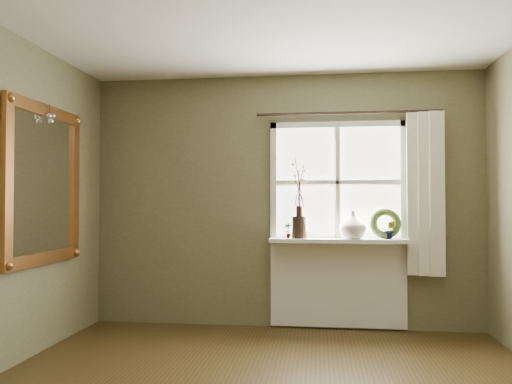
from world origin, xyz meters
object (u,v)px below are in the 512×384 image
at_px(wreath, 385,227).
at_px(gilt_mirror, 44,184).
at_px(dark_jug, 299,227).
at_px(cream_vase, 353,225).

height_order(wreath, gilt_mirror, gilt_mirror).
bearing_deg(wreath, dark_jug, -176.38).
distance_m(dark_jug, wreath, 0.85).
bearing_deg(cream_vase, wreath, 7.15).
xyz_separation_m(cream_vase, wreath, (0.32, 0.04, -0.02)).
height_order(cream_vase, gilt_mirror, gilt_mirror).
distance_m(dark_jug, gilt_mirror, 2.40).
xyz_separation_m(dark_jug, wreath, (0.85, 0.04, 0.00)).
xyz_separation_m(wreath, gilt_mirror, (-2.98, -1.07, 0.40)).
relative_size(dark_jug, cream_vase, 0.81).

